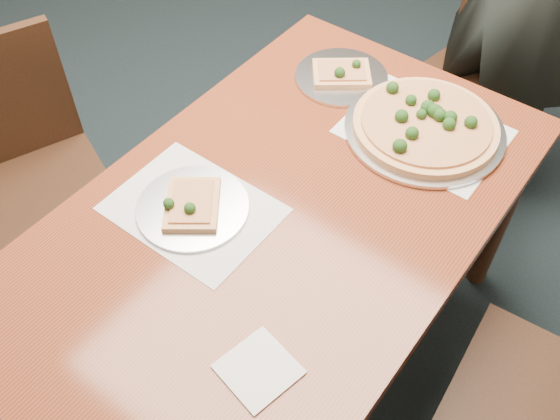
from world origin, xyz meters
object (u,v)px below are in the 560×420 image
Objects in this scene: chair_far at (484,68)px; slice_plate_far at (342,75)px; dining_table at (280,233)px; slice_plate_near at (192,206)px; pizza_pan at (425,125)px; chair_left at (28,163)px.

slice_plate_far is at bearing -100.13° from chair_far.
slice_plate_far is (-0.17, 0.53, 0.10)m from dining_table.
chair_far reaches higher than slice_plate_far.
slice_plate_far is at bearing 107.64° from dining_table.
slice_plate_near is at bearing -143.19° from dining_table.
chair_far is at bearing 86.78° from dining_table.
chair_far reaches higher than dining_table.
pizza_pan is 1.58× the size of slice_plate_far.
dining_table is at bearing -83.01° from chair_far.
chair_far is 1.34m from slice_plate_near.
dining_table is 0.51m from pizza_pan.
slice_plate_far is (-0.31, 0.06, -0.01)m from pizza_pan.
chair_left reaches higher than slice_plate_far.
pizza_pan is at bearing 72.79° from dining_table.
pizza_pan is (1.03, 0.64, 0.26)m from chair_left.
dining_table is 3.39× the size of pizza_pan.
dining_table is 5.36× the size of slice_plate_near.
pizza_pan reaches higher than dining_table.
slice_plate_near is (0.71, 0.04, 0.25)m from chair_left.
slice_plate_far is (0.71, 0.70, 0.25)m from chair_left.
slice_plate_near is at bearing -90.29° from chair_far.
chair_left is 1.03m from slice_plate_far.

